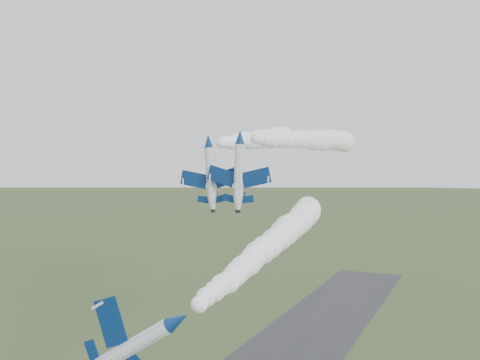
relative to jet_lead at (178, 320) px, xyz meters
The scene contains 6 objects.
jet_lead is the anchor object (origin of this frame).
smoke_trail_jet_lead 39.99m from the jet_lead, 97.49° to the left, with size 5.77×73.96×5.77m, color white, non-canonical shape.
jet_pair_left 43.01m from the jet_lead, 113.39° to the left, with size 10.85×12.99×3.23m.
smoke_trail_jet_pair_left 71.81m from the jet_lead, 106.02° to the left, with size 5.27×55.33×5.27m, color white, non-canonical shape.
jet_pair_right 40.47m from the jet_lead, 104.92° to the left, with size 11.00×13.25×3.28m.
smoke_trail_jet_pair_right 71.34m from the jet_lead, 96.45° to the left, with size 5.38×60.77×5.38m, color white, non-canonical shape.
Camera 1 is at (38.87, -53.35, 42.86)m, focal length 40.00 mm.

